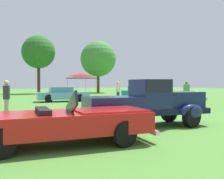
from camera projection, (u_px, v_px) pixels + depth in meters
ground_plane at (151, 124)px, 9.73m from camera, size 120.00×120.00×0.00m
feature_pickup_truck at (147, 102)px, 9.19m from camera, size 4.72×2.68×1.70m
neighbor_convertible at (66, 122)px, 6.48m from camera, size 4.89×2.73×1.40m
show_car_skyblue at (63, 94)px, 21.33m from camera, size 4.49×2.68×1.22m
show_car_teal at (139, 92)px, 26.46m from camera, size 4.15×2.59×1.22m
spectator_between_cars at (118, 91)px, 19.69m from camera, size 0.34×0.45×1.69m
spectator_by_row at (187, 92)px, 19.24m from camera, size 0.45×0.34×1.69m
spectator_far_side at (7, 98)px, 11.11m from camera, size 0.36×0.46×1.69m
canopy_tent_center_field at (82, 75)px, 28.95m from camera, size 2.67×2.67×2.71m
treeline_center at (39, 52)px, 36.92m from camera, size 4.79×4.79×8.44m
treeline_mid_right at (98, 59)px, 40.61m from camera, size 5.67×5.67×8.23m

